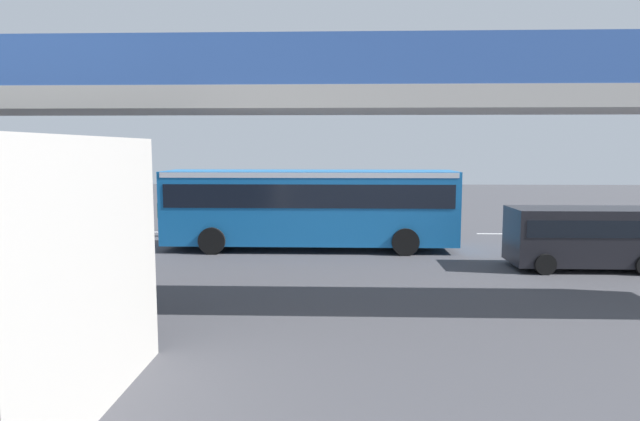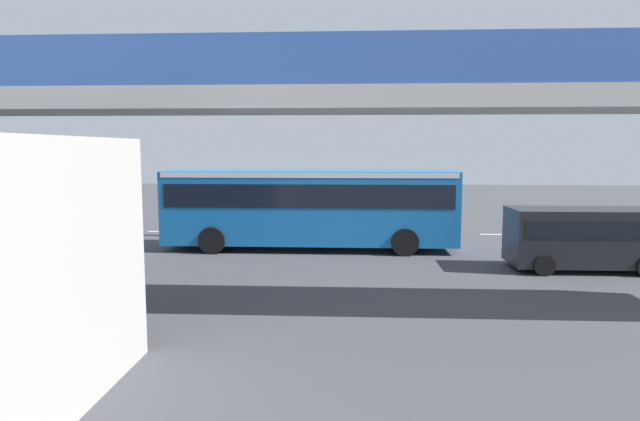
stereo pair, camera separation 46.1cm
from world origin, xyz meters
name	(u,v)px [view 1 (the left image)]	position (x,y,z in m)	size (l,w,h in m)	color
ground	(328,245)	(0.00, 0.00, 0.00)	(80.00, 80.00, 0.00)	#424247
city_bus	(310,202)	(0.73, 1.01, 1.88)	(11.54, 2.85, 3.15)	#196BB7
parked_van	(583,234)	(-8.63, 4.40, 1.18)	(4.80, 2.17, 2.05)	black
pedestrian	(162,217)	(7.72, -1.97, 0.89)	(0.38, 0.38, 1.79)	#2D2D38
traffic_sign	(361,192)	(-1.52, -4.37, 1.89)	(0.08, 0.60, 2.80)	slate
lane_dash_leftmost	(498,234)	(-8.00, -3.25, 0.00)	(2.00, 0.20, 0.01)	silver
lane_dash_left	(413,233)	(-4.00, -3.25, 0.00)	(2.00, 0.20, 0.01)	silver
lane_dash_centre	(330,233)	(0.00, -3.25, 0.00)	(2.00, 0.20, 0.01)	silver
lane_dash_right	(247,232)	(4.00, -3.25, 0.00)	(2.00, 0.20, 0.01)	silver
lane_dash_rightmost	(165,232)	(8.00, -3.25, 0.00)	(2.00, 0.20, 0.01)	silver
pedestrian_overpass	(321,116)	(0.00, 9.66, 4.79)	(28.16, 2.60, 6.49)	#B2ADA5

